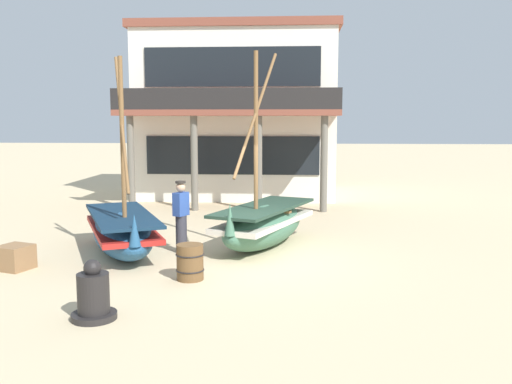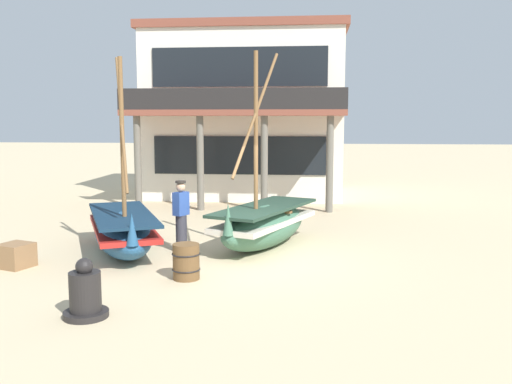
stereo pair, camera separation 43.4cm
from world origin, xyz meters
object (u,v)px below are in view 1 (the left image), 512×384
Objects in this scene: fishing_boat_near_left at (122,231)px; fisherman_by_hull at (181,217)px; capstan_winch at (93,296)px; cargo_crate at (15,257)px; wooden_barrel at (190,262)px; harbor_building_main at (239,112)px; fishing_boat_centre_large at (264,224)px.

fishing_boat_near_left is 2.67× the size of fisherman_by_hull.
fisherman_by_hull is (1.33, 0.24, 0.30)m from fishing_boat_near_left.
capstan_winch is (0.85, -4.25, -0.16)m from fishing_boat_near_left.
fisherman_by_hull is at bearing 28.48° from cargo_crate.
wooden_barrel is (1.95, -1.98, -0.18)m from fishing_boat_near_left.
capstan_winch is at bearing -115.88° from wooden_barrel.
cargo_crate is (-3.16, -1.71, -0.58)m from fisherman_by_hull.
cargo_crate is at bearing -141.07° from fishing_boat_near_left.
fishing_boat_centre_large is at bearing -80.94° from harbor_building_main.
fishing_boat_centre_large is 10.33m from harbor_building_main.
fishing_boat_centre_large is 7.72× the size of cargo_crate.
fishing_boat_near_left is 0.57× the size of harbor_building_main.
cargo_crate is at bearing 172.33° from wooden_barrel.
capstan_winch is at bearing -46.02° from cargo_crate.
wooden_barrel is at bearing -74.47° from fisherman_by_hull.
capstan_winch is 2.52m from wooden_barrel.
capstan_winch is at bearing -93.06° from harbor_building_main.
fisherman_by_hull is at bearing -158.60° from fishing_boat_centre_large.
wooden_barrel is at bearing -45.54° from fishing_boat_near_left.
fishing_boat_centre_large is at bearing 65.60° from capstan_winch.
fisherman_by_hull is 0.21× the size of harbor_building_main.
harbor_building_main is at bearing 74.18° from cargo_crate.
capstan_winch is (-2.37, -5.22, -0.20)m from fishing_boat_centre_large.
capstan_winch is 15.36m from harbor_building_main.
fishing_boat_near_left reaches higher than cargo_crate.
fisherman_by_hull is 10.87m from harbor_building_main.
cargo_crate is 13.13m from harbor_building_main.
fishing_boat_centre_large is at bearing 25.93° from cargo_crate.
fishing_boat_near_left is at bearing -163.10° from fishing_boat_centre_large.
fishing_boat_near_left reaches higher than capstan_winch.
fishing_boat_centre_large is at bearing 66.75° from wooden_barrel.
fishing_boat_near_left reaches higher than fisherman_by_hull.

